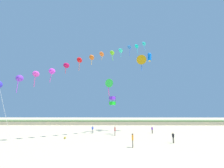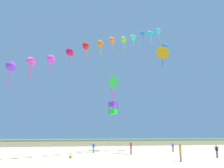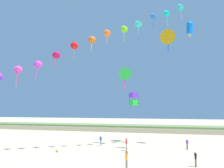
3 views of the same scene
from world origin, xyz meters
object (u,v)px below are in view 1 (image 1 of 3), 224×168
(large_kite_low_lead, at_px, (109,83))
(large_kite_outer_drift, at_px, (150,57))
(person_near_left, at_px, (133,139))
(large_kite_high_solo, at_px, (112,101))
(beach_ball, at_px, (65,138))
(large_kite_mid_trail, at_px, (141,60))
(person_near_right, at_px, (152,129))
(person_mid_center, at_px, (115,130))
(person_far_right, at_px, (173,137))
(person_far_left, at_px, (93,129))

(large_kite_low_lead, bearing_deg, large_kite_outer_drift, 5.39)
(person_near_left, bearing_deg, large_kite_low_lead, 103.60)
(large_kite_high_solo, bearing_deg, beach_ball, -122.88)
(large_kite_mid_trail, relative_size, large_kite_high_solo, 1.62)
(person_near_right, height_order, person_mid_center, person_mid_center)
(person_mid_center, bearing_deg, large_kite_low_lead, 105.08)
(person_near_right, distance_m, beach_ball, 17.78)
(person_mid_center, distance_m, person_far_right, 10.98)
(large_kite_mid_trail, distance_m, beach_ball, 21.51)
(person_far_left, height_order, beach_ball, person_far_left)
(large_kite_high_solo, relative_size, beach_ball, 5.95)
(person_near_left, bearing_deg, beach_ball, 149.90)
(large_kite_mid_trail, xyz_separation_m, beach_ball, (-14.27, -4.63, -15.41))
(large_kite_high_solo, bearing_deg, large_kite_low_lead, -105.90)
(person_far_left, relative_size, large_kite_mid_trail, 0.45)
(large_kite_outer_drift, bearing_deg, person_far_left, -166.90)
(person_near_left, height_order, large_kite_outer_drift, large_kite_outer_drift)
(person_mid_center, distance_m, person_far_left, 5.79)
(person_far_right, bearing_deg, large_kite_outer_drift, 87.95)
(person_near_right, xyz_separation_m, beach_ball, (-16.40, -6.83, -0.67))
(person_mid_center, bearing_deg, person_near_right, 21.94)
(large_kite_mid_trail, distance_m, large_kite_outer_drift, 6.86)
(person_near_right, height_order, large_kite_outer_drift, large_kite_outer_drift)
(person_near_left, height_order, person_far_left, person_near_left)
(person_near_left, xyz_separation_m, person_far_right, (6.25, 2.85, -0.14))
(person_far_right, distance_m, large_kite_low_lead, 19.10)
(large_kite_outer_drift, bearing_deg, large_kite_low_lead, -174.61)
(person_far_right, relative_size, large_kite_outer_drift, 0.58)
(large_kite_mid_trail, height_order, large_kite_high_solo, large_kite_mid_trail)
(person_near_right, bearing_deg, person_far_left, 179.76)
(large_kite_low_lead, xyz_separation_m, large_kite_mid_trail, (7.28, -4.46, 4.20))
(person_far_left, bearing_deg, large_kite_high_solo, 51.63)
(person_mid_center, distance_m, large_kite_outer_drift, 20.54)
(large_kite_low_lead, height_order, large_kite_high_solo, large_kite_low_lead)
(person_mid_center, bearing_deg, large_kite_mid_trail, 9.82)
(person_near_right, bearing_deg, beach_ball, -157.40)
(person_far_right, relative_size, large_kite_mid_trail, 0.43)
(person_far_left, bearing_deg, person_mid_center, -34.15)
(large_kite_outer_drift, bearing_deg, person_mid_center, -144.24)
(person_far_left, height_order, large_kite_mid_trail, large_kite_mid_trail)
(person_mid_center, bearing_deg, person_far_right, -39.47)
(large_kite_low_lead, height_order, large_kite_outer_drift, large_kite_outer_drift)
(large_kite_high_solo, xyz_separation_m, beach_ball, (-7.87, -12.18, -7.18))
(large_kite_high_solo, distance_m, large_kite_outer_drift, 14.69)
(person_near_left, relative_size, person_far_right, 1.16)
(large_kite_mid_trail, bearing_deg, person_mid_center, -170.18)
(large_kite_mid_trail, distance_m, large_kite_high_solo, 12.87)
(large_kite_low_lead, xyz_separation_m, large_kite_outer_drift, (10.43, 0.98, 6.93))
(large_kite_mid_trail, xyz_separation_m, large_kite_high_solo, (-6.40, 7.55, -8.23))
(person_mid_center, relative_size, large_kite_high_solo, 0.80)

